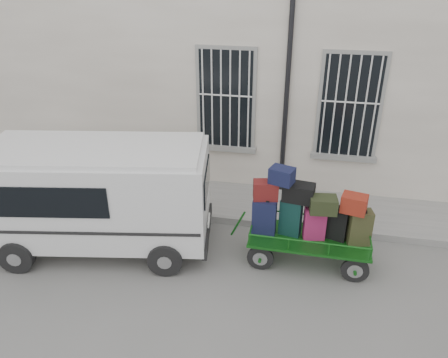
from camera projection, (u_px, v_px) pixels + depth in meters
The scene contains 5 objects.
ground at pixel (216, 263), 8.15m from camera, with size 80.00×80.00×0.00m, color slate.
building at pixel (259, 46), 11.61m from camera, with size 24.00×5.15×6.00m.
sidewalk at pixel (236, 202), 10.04m from camera, with size 24.00×1.70×0.15m, color gray.
luggage_cart at pixel (308, 220), 7.78m from camera, with size 2.53×1.01×1.88m.
van at pixel (98, 192), 8.13m from camera, with size 4.38×2.43×2.10m.
Camera 1 is at (1.43, -6.41, 5.08)m, focal length 35.00 mm.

